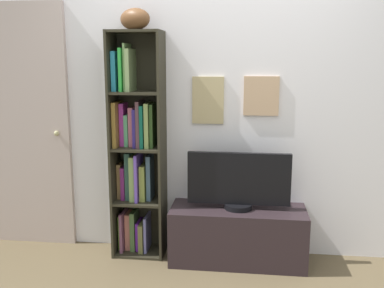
# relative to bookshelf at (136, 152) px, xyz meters

# --- Properties ---
(back_wall) EXTENTS (4.80, 0.08, 2.51)m
(back_wall) POSITION_rel_bookshelf_xyz_m (0.64, 0.15, 0.38)
(back_wall) COLOR white
(back_wall) RESTS_ON ground
(bookshelf) EXTENTS (0.42, 0.30, 1.84)m
(bookshelf) POSITION_rel_bookshelf_xyz_m (0.00, 0.00, 0.00)
(bookshelf) COLOR #2B281C
(bookshelf) RESTS_ON ground
(football) EXTENTS (0.31, 0.27, 0.17)m
(football) POSITION_rel_bookshelf_xyz_m (0.03, -0.03, 1.05)
(football) COLOR brown
(football) RESTS_ON bookshelf
(tv_stand) EXTENTS (1.08, 0.42, 0.45)m
(tv_stand) POSITION_rel_bookshelf_xyz_m (0.85, -0.10, -0.65)
(tv_stand) COLOR #291F23
(tv_stand) RESTS_ON ground
(television) EXTENTS (0.81, 0.22, 0.46)m
(television) POSITION_rel_bookshelf_xyz_m (0.85, -0.09, -0.19)
(television) COLOR black
(television) RESTS_ON tv_stand
(door) EXTENTS (0.83, 0.09, 2.09)m
(door) POSITION_rel_bookshelf_xyz_m (-1.02, 0.09, 0.17)
(door) COLOR #B3A19C
(door) RESTS_ON ground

